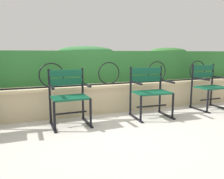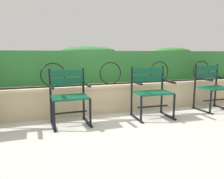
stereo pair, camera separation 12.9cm
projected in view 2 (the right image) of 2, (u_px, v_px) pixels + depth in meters
ground_plane at (114, 125)px, 3.40m from camera, size 60.00×60.00×0.00m
stone_wall at (99, 98)px, 4.13m from camera, size 7.28×0.41×0.53m
iron_arch_fence at (86, 76)px, 3.90m from camera, size 6.74×0.02×0.42m
hedge_row at (91, 65)px, 4.45m from camera, size 7.14×0.58×0.75m
park_chair_centre_left at (69, 95)px, 3.41m from camera, size 0.59×0.54×0.87m
park_chair_centre_right at (151, 90)px, 3.80m from camera, size 0.66×0.55×0.87m
park_chair_rightmost at (212, 86)px, 4.31m from camera, size 0.61×0.54×0.89m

